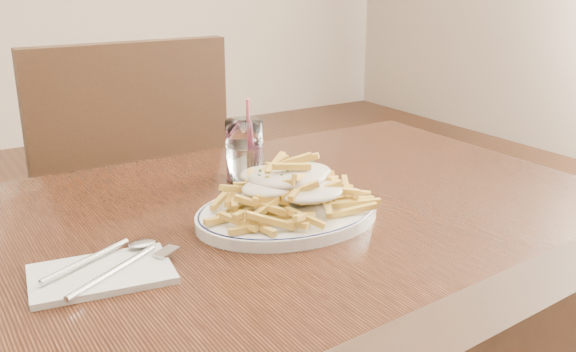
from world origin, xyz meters
TOP-DOWN VIEW (x-y plane):
  - table at (0.00, 0.00)m, footprint 1.20×0.80m
  - chair_far at (-0.01, 0.67)m, footprint 0.45×0.45m
  - fries_plate at (0.03, -0.02)m, footprint 0.36×0.33m
  - loaded_fries at (0.03, -0.02)m, footprint 0.25×0.20m
  - napkin at (-0.27, -0.06)m, footprint 0.19×0.14m
  - cutlery at (-0.27, -0.05)m, footprint 0.18×0.15m
  - water_glass at (0.07, 0.19)m, footprint 0.07×0.07m

SIDE VIEW (x-z plane):
  - chair_far at x=-0.01m, z-range 0.06..1.03m
  - table at x=0.00m, z-range 0.30..1.05m
  - napkin at x=-0.27m, z-range 0.75..0.76m
  - fries_plate at x=0.03m, z-range 0.75..0.77m
  - cutlery at x=-0.27m, z-range 0.76..0.76m
  - water_glass at x=0.07m, z-range 0.72..0.87m
  - loaded_fries at x=0.03m, z-range 0.77..0.84m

